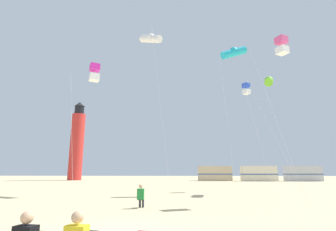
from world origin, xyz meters
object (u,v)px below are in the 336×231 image
object	(u,v)px
kite_flyer_standing	(141,195)
rv_van_cream	(259,174)
kite_tube_cyan	(234,52)
rv_van_silver	(303,174)
kite_box_blue	(246,89)
kite_box_rainbow	(282,46)
rv_van_tan	(215,173)
kite_tube_white	(151,39)
kite_box_magenta	(94,73)
kite_tube_lime	(269,82)
lighthouse_distant	(77,142)

from	to	relation	value
kite_flyer_standing	rv_van_cream	world-z (taller)	rv_van_cream
kite_tube_cyan	rv_van_cream	size ratio (longest dim) A/B	2.04
kite_tube_cyan	rv_van_silver	bearing A→B (deg)	58.46
kite_flyer_standing	kite_box_blue	bearing A→B (deg)	-125.52
kite_box_rainbow	rv_van_tan	bearing A→B (deg)	90.39
kite_tube_white	kite_box_rainbow	bearing A→B (deg)	-35.34
kite_box_magenta	kite_box_rainbow	bearing A→B (deg)	-1.07
kite_flyer_standing	rv_van_silver	bearing A→B (deg)	-123.39
kite_tube_lime	kite_tube_white	bearing A→B (deg)	-177.11
kite_box_magenta	rv_van_cream	bearing A→B (deg)	60.29
rv_van_tan	kite_box_blue	bearing A→B (deg)	-89.67
kite_box_rainbow	rv_van_silver	bearing A→B (deg)	65.65
kite_box_blue	lighthouse_distant	bearing A→B (deg)	136.14
kite_flyer_standing	kite_box_rainbow	size ratio (longest dim) A/B	0.11
kite_box_rainbow	rv_van_cream	world-z (taller)	kite_box_rainbow
kite_box_blue	rv_van_silver	bearing A→B (deg)	57.91
kite_box_magenta	lighthouse_distant	world-z (taller)	lighthouse_distant
kite_tube_lime	lighthouse_distant	world-z (taller)	lighthouse_distant
lighthouse_distant	rv_van_cream	distance (m)	37.52
rv_van_cream	rv_van_silver	world-z (taller)	same
kite_tube_lime	rv_van_tan	distance (m)	30.57
kite_tube_white	kite_tube_lime	bearing A→B (deg)	2.89
kite_flyer_standing	lighthouse_distant	size ratio (longest dim) A/B	0.07
rv_van_cream	kite_tube_cyan	bearing A→B (deg)	-108.04
kite_tube_white	kite_flyer_standing	bearing A→B (deg)	-84.95
kite_tube_cyan	rv_van_tan	bearing A→B (deg)	87.41
kite_tube_cyan	kite_box_blue	world-z (taller)	kite_tube_cyan
kite_tube_white	rv_van_silver	world-z (taller)	kite_tube_white
rv_van_tan	rv_van_silver	bearing A→B (deg)	-4.14
kite_flyer_standing	rv_van_cream	xyz separation A→B (m)	(16.31, 37.25, 0.78)
kite_tube_lime	rv_van_silver	world-z (taller)	kite_tube_lime
kite_tube_cyan	rv_van_tan	world-z (taller)	kite_tube_cyan
kite_tube_white	kite_box_blue	bearing A→B (deg)	21.18
kite_box_rainbow	kite_box_magenta	bearing A→B (deg)	178.93
kite_tube_cyan	lighthouse_distant	bearing A→B (deg)	130.95
kite_tube_cyan	kite_tube_lime	bearing A→B (deg)	7.05
rv_van_cream	kite_box_rainbow	bearing A→B (deg)	-102.27
rv_van_silver	kite_tube_white	bearing A→B (deg)	-133.38
kite_tube_cyan	rv_van_cream	distance (m)	31.95
kite_box_rainbow	rv_van_tan	xyz separation A→B (m)	(-0.25, 36.48, -8.22)
kite_box_magenta	kite_tube_white	bearing A→B (deg)	65.64
rv_van_silver	kite_tube_cyan	bearing A→B (deg)	-123.73
kite_tube_lime	kite_tube_white	xyz separation A→B (m)	(-10.72, -0.54, 4.32)
kite_tube_lime	kite_box_rainbow	world-z (taller)	kite_tube_lime
kite_tube_cyan	rv_van_silver	size ratio (longest dim) A/B	2.02
kite_flyer_standing	rv_van_cream	bearing A→B (deg)	-113.87
kite_box_magenta	kite_tube_cyan	distance (m)	13.11
lighthouse_distant	rv_van_tan	xyz separation A→B (m)	(28.76, -1.85, -6.45)
kite_tube_cyan	rv_van_silver	world-z (taller)	kite_tube_cyan
kite_box_magenta	kite_tube_white	world-z (taller)	kite_tube_white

